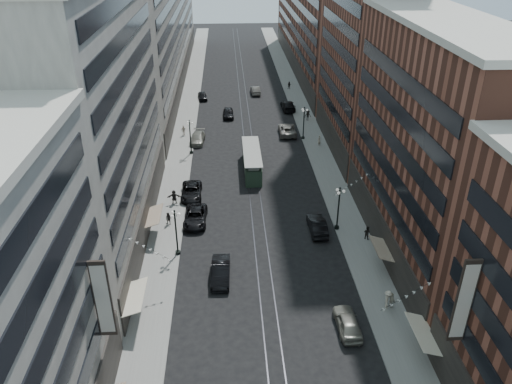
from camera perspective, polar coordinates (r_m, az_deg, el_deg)
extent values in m
plane|color=black|center=(83.75, -0.88, 5.90)|extent=(220.00, 220.00, 0.00)
cube|color=gray|center=(93.29, -8.01, 8.09)|extent=(4.00, 180.00, 0.15)
cube|color=gray|center=(94.07, 5.61, 8.40)|extent=(4.00, 180.00, 0.15)
cube|color=#2D2D33|center=(93.03, -1.61, 8.26)|extent=(0.12, 180.00, 0.02)
cube|color=#2D2D33|center=(93.08, -0.74, 8.28)|extent=(0.12, 180.00, 0.02)
cube|color=#A7A194|center=(55.16, -17.73, 7.91)|extent=(8.00, 36.00, 28.00)
cube|color=#A7A194|center=(115.68, -10.72, 18.49)|extent=(8.00, 90.00, 26.00)
cube|color=brown|center=(53.56, 19.25, 4.73)|extent=(8.00, 30.00, 24.00)
cube|color=brown|center=(76.85, 12.70, 19.50)|extent=(8.00, 26.00, 42.00)
cube|color=brown|center=(125.57, 6.29, 19.08)|extent=(8.00, 72.00, 24.00)
cylinder|color=black|center=(55.65, -8.91, -6.83)|extent=(0.56, 0.56, 0.30)
cylinder|color=black|center=(54.29, -9.10, -4.71)|extent=(0.18, 0.18, 5.20)
sphere|color=black|center=(52.82, -9.33, -2.17)|extent=(0.24, 0.24, 0.24)
sphere|color=white|center=(52.98, -8.81, -2.53)|extent=(0.36, 0.36, 0.36)
sphere|color=white|center=(53.39, -9.50, -2.33)|extent=(0.36, 0.36, 0.36)
sphere|color=white|center=(52.72, -9.57, -2.76)|extent=(0.36, 0.36, 0.36)
cylinder|color=black|center=(79.19, -7.40, 4.51)|extent=(0.56, 0.56, 0.30)
cylinder|color=black|center=(78.23, -7.51, 6.15)|extent=(0.18, 0.18, 5.20)
sphere|color=black|center=(77.23, -7.64, 8.08)|extent=(0.24, 0.24, 0.24)
sphere|color=white|center=(77.33, -7.29, 7.81)|extent=(0.36, 0.36, 0.36)
sphere|color=white|center=(77.75, -7.77, 7.89)|extent=(0.36, 0.36, 0.36)
sphere|color=white|center=(77.02, -7.81, 7.69)|extent=(0.36, 0.36, 0.36)
cylinder|color=black|center=(59.99, 9.21, -4.00)|extent=(0.56, 0.56, 0.30)
cylinder|color=black|center=(58.72, 9.39, -1.98)|extent=(0.18, 0.18, 5.20)
sphere|color=black|center=(57.37, 9.60, 0.43)|extent=(0.24, 0.24, 0.24)
sphere|color=white|center=(57.66, 10.01, 0.09)|extent=(0.36, 0.36, 0.36)
sphere|color=white|center=(57.84, 9.28, 0.25)|extent=(0.36, 0.36, 0.36)
sphere|color=white|center=(57.18, 9.43, -0.11)|extent=(0.36, 0.36, 0.36)
cylinder|color=black|center=(84.51, 5.39, 6.21)|extent=(0.56, 0.56, 0.30)
cylinder|color=black|center=(83.61, 5.47, 7.76)|extent=(0.18, 0.18, 5.20)
sphere|color=black|center=(82.67, 5.56, 9.58)|extent=(0.24, 0.24, 0.24)
sphere|color=white|center=(82.87, 5.86, 9.31)|extent=(0.36, 0.36, 0.36)
sphere|color=white|center=(83.13, 5.35, 9.40)|extent=(0.36, 0.36, 0.36)
sphere|color=white|center=(82.40, 5.43, 9.22)|extent=(0.36, 0.36, 0.36)
cube|color=#243928|center=(72.90, -0.48, 3.35)|extent=(2.29, 11.01, 2.39)
cube|color=gray|center=(72.29, -0.48, 4.41)|extent=(1.47, 10.09, 0.55)
cube|color=gray|center=(72.14, -0.48, 4.67)|extent=(2.48, 11.20, 0.14)
cylinder|color=black|center=(69.59, -0.30, 1.26)|extent=(2.11, 0.64, 0.64)
cylinder|color=black|center=(77.01, -0.64, 4.07)|extent=(2.11, 0.64, 0.64)
imported|color=black|center=(60.76, -6.94, -2.82)|extent=(2.83, 5.83, 1.60)
imported|color=gray|center=(46.53, 10.43, -14.44)|extent=(2.01, 4.81, 1.63)
imported|color=black|center=(51.44, -4.06, -9.05)|extent=(2.00, 5.34, 1.74)
imported|color=black|center=(60.56, -9.96, -3.02)|extent=(0.87, 0.68, 1.57)
imported|color=#AFA791|center=(49.48, 15.25, -11.85)|extent=(0.73, 1.01, 1.57)
imported|color=black|center=(66.42, -7.39, 0.05)|extent=(2.68, 5.74, 1.59)
imported|color=gray|center=(83.23, -6.70, 6.14)|extent=(2.64, 5.55, 1.56)
imported|color=black|center=(104.77, -6.13, 10.86)|extent=(2.24, 4.42, 1.44)
imported|color=black|center=(58.95, 7.03, -3.82)|extent=(1.86, 5.19, 1.70)
imported|color=gray|center=(86.25, 3.59, 7.14)|extent=(2.98, 6.16, 1.69)
imported|color=black|center=(98.23, 3.67, 9.84)|extent=(2.57, 5.99, 1.72)
imported|color=black|center=(94.13, -3.19, 8.99)|extent=(1.98, 4.80, 1.63)
imported|color=#615E56|center=(107.74, -0.07, 11.56)|extent=(2.04, 4.95, 1.59)
imported|color=black|center=(64.83, -9.34, -0.55)|extent=(1.77, 0.59, 1.89)
imported|color=beige|center=(86.10, -8.27, 6.97)|extent=(1.09, 0.75, 1.70)
imported|color=black|center=(58.42, 12.56, -4.55)|extent=(0.89, 0.84, 1.63)
imported|color=#B8AC98|center=(81.57, 7.22, 5.86)|extent=(0.81, 0.72, 1.87)
imported|color=black|center=(92.50, 5.94, 8.70)|extent=(1.27, 0.66, 1.88)
imported|color=beige|center=(49.21, 14.82, -11.78)|extent=(0.93, 1.34, 1.92)
imported|color=black|center=(110.96, 3.83, 12.08)|extent=(0.84, 0.56, 1.60)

